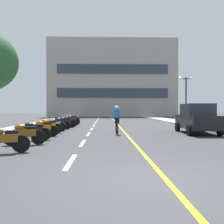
{
  "coord_description": "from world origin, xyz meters",
  "views": [
    {
      "loc": [
        -1.04,
        -5.28,
        1.48
      ],
      "look_at": [
        -0.41,
        16.1,
        1.25
      ],
      "focal_mm": 41.14,
      "sensor_mm": 36.0,
      "label": 1
    }
  ],
  "objects_px": {
    "parked_car_near": "(197,119)",
    "motorcycle_1": "(24,134)",
    "motorcycle_0": "(3,139)",
    "motorcycle_8": "(68,121)",
    "motorcycle_5": "(54,124)",
    "cyclist_rider": "(117,119)",
    "street_lamp_mid": "(186,89)",
    "motorcycle_3": "(43,128)",
    "motorcycle_9": "(71,120)",
    "motorcycle_7": "(65,122)",
    "motorcycle_10": "(70,119)",
    "motorcycle_4": "(48,126)",
    "motorcycle_2": "(33,131)",
    "motorcycle_6": "(60,123)",
    "motorcycle_11": "(72,119)"
  },
  "relations": [
    {
      "from": "motorcycle_6",
      "to": "motorcycle_10",
      "type": "distance_m",
      "value": 6.9
    },
    {
      "from": "motorcycle_8",
      "to": "cyclist_rider",
      "type": "distance_m",
      "value": 8.38
    },
    {
      "from": "motorcycle_0",
      "to": "motorcycle_3",
      "type": "height_order",
      "value": "same"
    },
    {
      "from": "motorcycle_5",
      "to": "motorcycle_10",
      "type": "distance_m",
      "value": 8.54
    },
    {
      "from": "motorcycle_8",
      "to": "cyclist_rider",
      "type": "relative_size",
      "value": 0.95
    },
    {
      "from": "motorcycle_4",
      "to": "motorcycle_9",
      "type": "relative_size",
      "value": 1.01
    },
    {
      "from": "motorcycle_1",
      "to": "motorcycle_8",
      "type": "distance_m",
      "value": 11.78
    },
    {
      "from": "motorcycle_8",
      "to": "motorcycle_1",
      "type": "bearing_deg",
      "value": -90.67
    },
    {
      "from": "parked_car_near",
      "to": "motorcycle_1",
      "type": "bearing_deg",
      "value": -151.81
    },
    {
      "from": "motorcycle_5",
      "to": "parked_car_near",
      "type": "bearing_deg",
      "value": -12.22
    },
    {
      "from": "motorcycle_7",
      "to": "motorcycle_8",
      "type": "bearing_deg",
      "value": 89.65
    },
    {
      "from": "street_lamp_mid",
      "to": "motorcycle_8",
      "type": "distance_m",
      "value": 12.14
    },
    {
      "from": "motorcycle_8",
      "to": "motorcycle_6",
      "type": "bearing_deg",
      "value": -92.28
    },
    {
      "from": "motorcycle_10",
      "to": "cyclist_rider",
      "type": "bearing_deg",
      "value": -68.73
    },
    {
      "from": "motorcycle_1",
      "to": "motorcycle_5",
      "type": "bearing_deg",
      "value": 90.96
    },
    {
      "from": "motorcycle_6",
      "to": "motorcycle_7",
      "type": "distance_m",
      "value": 1.63
    },
    {
      "from": "motorcycle_6",
      "to": "motorcycle_0",
      "type": "bearing_deg",
      "value": -90.44
    },
    {
      "from": "motorcycle_0",
      "to": "cyclist_rider",
      "type": "height_order",
      "value": "cyclist_rider"
    },
    {
      "from": "motorcycle_9",
      "to": "parked_car_near",
      "type": "bearing_deg",
      "value": -45.57
    },
    {
      "from": "motorcycle_4",
      "to": "motorcycle_8",
      "type": "bearing_deg",
      "value": 87.52
    },
    {
      "from": "parked_car_near",
      "to": "motorcycle_8",
      "type": "distance_m",
      "value": 11.26
    },
    {
      "from": "parked_car_near",
      "to": "motorcycle_2",
      "type": "relative_size",
      "value": 2.51
    },
    {
      "from": "motorcycle_5",
      "to": "motorcycle_10",
      "type": "xyz_separation_m",
      "value": [
        -0.11,
        8.54,
        0.0
      ]
    },
    {
      "from": "motorcycle_0",
      "to": "motorcycle_8",
      "type": "height_order",
      "value": "same"
    },
    {
      "from": "motorcycle_3",
      "to": "motorcycle_9",
      "type": "relative_size",
      "value": 1.01
    },
    {
      "from": "street_lamp_mid",
      "to": "motorcycle_3",
      "type": "height_order",
      "value": "street_lamp_mid"
    },
    {
      "from": "parked_car_near",
      "to": "motorcycle_5",
      "type": "distance_m",
      "value": 9.29
    },
    {
      "from": "street_lamp_mid",
      "to": "motorcycle_4",
      "type": "relative_size",
      "value": 2.7
    },
    {
      "from": "motorcycle_5",
      "to": "cyclist_rider",
      "type": "relative_size",
      "value": 0.95
    },
    {
      "from": "motorcycle_7",
      "to": "motorcycle_10",
      "type": "xyz_separation_m",
      "value": [
        -0.35,
        5.28,
        0.0
      ]
    },
    {
      "from": "street_lamp_mid",
      "to": "cyclist_rider",
      "type": "distance_m",
      "value": 13.1
    },
    {
      "from": "street_lamp_mid",
      "to": "motorcycle_9",
      "type": "xyz_separation_m",
      "value": [
        -11.34,
        -1.02,
        -3.06
      ]
    },
    {
      "from": "parked_car_near",
      "to": "motorcycle_8",
      "type": "bearing_deg",
      "value": 141.63
    },
    {
      "from": "motorcycle_7",
      "to": "motorcycle_8",
      "type": "relative_size",
      "value": 1.01
    },
    {
      "from": "motorcycle_10",
      "to": "cyclist_rider",
      "type": "distance_m",
      "value": 11.73
    },
    {
      "from": "motorcycle_3",
      "to": "motorcycle_5",
      "type": "height_order",
      "value": "same"
    },
    {
      "from": "motorcycle_7",
      "to": "motorcycle_9",
      "type": "relative_size",
      "value": 1.01
    },
    {
      "from": "motorcycle_1",
      "to": "motorcycle_7",
      "type": "relative_size",
      "value": 0.99
    },
    {
      "from": "motorcycle_0",
      "to": "motorcycle_6",
      "type": "xyz_separation_m",
      "value": [
        0.08,
        10.42,
        0.0
      ]
    },
    {
      "from": "motorcycle_5",
      "to": "motorcycle_8",
      "type": "distance_m",
      "value": 5.02
    },
    {
      "from": "motorcycle_8",
      "to": "motorcycle_10",
      "type": "relative_size",
      "value": 1.01
    },
    {
      "from": "motorcycle_6",
      "to": "motorcycle_7",
      "type": "xyz_separation_m",
      "value": [
        0.12,
        1.62,
        0.0
      ]
    },
    {
      "from": "motorcycle_6",
      "to": "motorcycle_8",
      "type": "relative_size",
      "value": 1.0
    },
    {
      "from": "motorcycle_0",
      "to": "motorcycle_5",
      "type": "relative_size",
      "value": 0.98
    },
    {
      "from": "motorcycle_0",
      "to": "motorcycle_8",
      "type": "bearing_deg",
      "value": 89.11
    },
    {
      "from": "motorcycle_9",
      "to": "motorcycle_11",
      "type": "xyz_separation_m",
      "value": [
        -0.36,
        3.32,
        0.0
      ]
    },
    {
      "from": "motorcycle_3",
      "to": "motorcycle_8",
      "type": "distance_m",
      "value": 8.4
    },
    {
      "from": "motorcycle_0",
      "to": "motorcycle_4",
      "type": "xyz_separation_m",
      "value": [
        -0.07,
        7.14,
        0.0
      ]
    },
    {
      "from": "motorcycle_10",
      "to": "motorcycle_9",
      "type": "bearing_deg",
      "value": -76.26
    },
    {
      "from": "motorcycle_4",
      "to": "motorcycle_3",
      "type": "bearing_deg",
      "value": -86.68
    }
  ]
}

